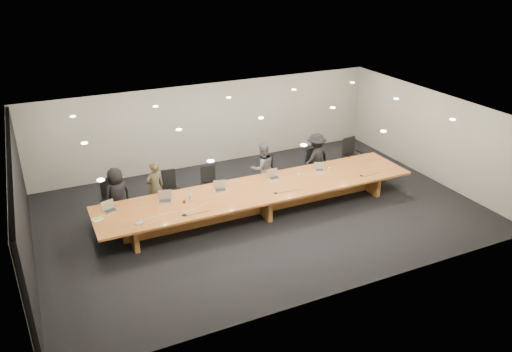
% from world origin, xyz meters
% --- Properties ---
extents(ground, '(12.00, 12.00, 0.00)m').
position_xyz_m(ground, '(0.00, 0.00, 0.00)').
color(ground, black).
rests_on(ground, ground).
extents(back_wall, '(12.00, 0.02, 2.80)m').
position_xyz_m(back_wall, '(0.00, 4.00, 1.40)').
color(back_wall, '#B7B4A7').
rests_on(back_wall, ground).
extents(left_wall_panel, '(0.08, 7.84, 2.74)m').
position_xyz_m(left_wall_panel, '(-5.94, 0.00, 1.37)').
color(left_wall_panel, black).
rests_on(left_wall_panel, ground).
extents(conference_table, '(9.00, 1.80, 0.75)m').
position_xyz_m(conference_table, '(0.00, 0.00, 0.52)').
color(conference_table, brown).
rests_on(conference_table, ground).
extents(chair_far_left, '(0.66, 0.66, 1.18)m').
position_xyz_m(chair_far_left, '(-3.81, 1.33, 0.59)').
color(chair_far_left, black).
rests_on(chair_far_left, ground).
extents(chair_left, '(0.64, 0.64, 1.13)m').
position_xyz_m(chair_left, '(-2.22, 1.33, 0.56)').
color(chair_left, black).
rests_on(chair_left, ground).
extents(chair_mid_left, '(0.58, 0.58, 1.04)m').
position_xyz_m(chair_mid_left, '(-0.99, 1.34, 0.52)').
color(chair_mid_left, black).
rests_on(chair_mid_left, ground).
extents(chair_mid_right, '(0.60, 0.60, 1.09)m').
position_xyz_m(chair_mid_right, '(0.90, 1.22, 0.55)').
color(chair_mid_right, black).
rests_on(chair_mid_right, ground).
extents(chair_right, '(0.65, 0.65, 1.09)m').
position_xyz_m(chair_right, '(2.49, 1.19, 0.54)').
color(chair_right, black).
rests_on(chair_right, ground).
extents(chair_far_right, '(0.67, 0.67, 1.17)m').
position_xyz_m(chair_far_right, '(4.00, 1.30, 0.58)').
color(chair_far_right, black).
rests_on(chair_far_right, ground).
extents(person_a, '(0.89, 0.74, 1.56)m').
position_xyz_m(person_a, '(-3.67, 1.17, 0.78)').
color(person_a, black).
rests_on(person_a, ground).
extents(person_b, '(0.63, 0.50, 1.52)m').
position_xyz_m(person_b, '(-2.62, 1.27, 0.76)').
color(person_b, '#37341E').
rests_on(person_b, ground).
extents(person_c, '(0.77, 0.60, 1.58)m').
position_xyz_m(person_c, '(0.62, 1.16, 0.79)').
color(person_c, '#4C4C4E').
rests_on(person_c, ground).
extents(person_d, '(1.15, 0.86, 1.58)m').
position_xyz_m(person_d, '(2.50, 1.20, 0.79)').
color(person_d, black).
rests_on(person_d, ground).
extents(laptop_a, '(0.39, 0.34, 0.26)m').
position_xyz_m(laptop_a, '(-3.99, 0.40, 0.88)').
color(laptop_a, tan).
rests_on(laptop_a, conference_table).
extents(laptop_b, '(0.42, 0.36, 0.28)m').
position_xyz_m(laptop_b, '(-2.60, 0.33, 0.89)').
color(laptop_b, '#B8A88D').
rests_on(laptop_b, conference_table).
extents(laptop_c, '(0.39, 0.32, 0.27)m').
position_xyz_m(laptop_c, '(-1.05, 0.34, 0.88)').
color(laptop_c, '#B5AB8A').
rests_on(laptop_c, conference_table).
extents(laptop_d, '(0.35, 0.26, 0.27)m').
position_xyz_m(laptop_d, '(0.64, 0.42, 0.88)').
color(laptop_d, '#B8A68D').
rests_on(laptop_d, conference_table).
extents(laptop_e, '(0.35, 0.30, 0.23)m').
position_xyz_m(laptop_e, '(2.12, 0.37, 0.87)').
color(laptop_e, '#BDAE91').
rests_on(laptop_e, conference_table).
extents(water_bottle, '(0.07, 0.07, 0.19)m').
position_xyz_m(water_bottle, '(-1.99, 0.13, 0.85)').
color(water_bottle, '#ACBCB7').
rests_on(water_bottle, conference_table).
extents(amber_mug, '(0.08, 0.08, 0.09)m').
position_xyz_m(amber_mug, '(-2.18, 0.04, 0.79)').
color(amber_mug, '#662C12').
rests_on(amber_mug, conference_table).
extents(paper_cup_near, '(0.08, 0.08, 0.08)m').
position_xyz_m(paper_cup_near, '(1.36, 0.29, 0.79)').
color(paper_cup_near, silver).
rests_on(paper_cup_near, conference_table).
extents(paper_cup_far, '(0.08, 0.08, 0.09)m').
position_xyz_m(paper_cup_far, '(2.41, 0.27, 0.79)').
color(paper_cup_far, silver).
rests_on(paper_cup_far, conference_table).
extents(notepad, '(0.29, 0.26, 0.01)m').
position_xyz_m(notepad, '(-4.35, 0.10, 0.76)').
color(notepad, white).
rests_on(notepad, conference_table).
extents(lime_gadget, '(0.19, 0.14, 0.03)m').
position_xyz_m(lime_gadget, '(-4.34, 0.10, 0.78)').
color(lime_gadget, '#69C233').
rests_on(lime_gadget, notepad).
extents(av_box, '(0.20, 0.17, 0.03)m').
position_xyz_m(av_box, '(-3.48, -0.55, 0.76)').
color(av_box, silver).
rests_on(av_box, conference_table).
extents(mic_left, '(0.18, 0.18, 0.03)m').
position_xyz_m(mic_left, '(-2.38, -0.59, 0.77)').
color(mic_left, black).
rests_on(mic_left, conference_table).
extents(mic_center, '(0.13, 0.13, 0.03)m').
position_xyz_m(mic_center, '(0.24, -0.45, 0.77)').
color(mic_center, black).
rests_on(mic_center, conference_table).
extents(mic_right, '(0.11, 0.11, 0.03)m').
position_xyz_m(mic_right, '(3.02, -0.49, 0.76)').
color(mic_right, black).
rests_on(mic_right, conference_table).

